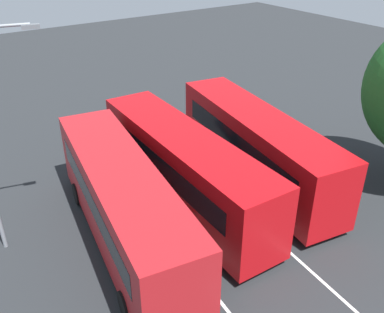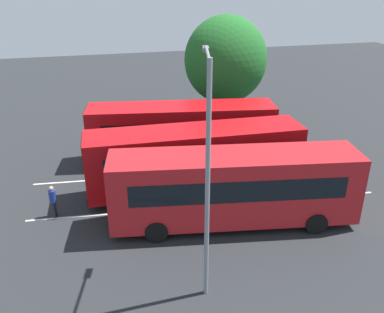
{
  "view_description": "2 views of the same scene",
  "coord_description": "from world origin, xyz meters",
  "px_view_note": "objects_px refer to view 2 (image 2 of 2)",
  "views": [
    {
      "loc": [
        -13.01,
        8.75,
        11.16
      ],
      "look_at": [
        1.39,
        -1.04,
        1.52
      ],
      "focal_mm": 39.72,
      "sensor_mm": 36.0,
      "label": 1
    },
    {
      "loc": [
        5.01,
        18.64,
        10.69
      ],
      "look_at": [
        0.29,
        -0.36,
        1.74
      ],
      "focal_mm": 38.54,
      "sensor_mm": 36.0,
      "label": 2
    }
  ],
  "objects_px": {
    "bus_far_left": "(181,131)",
    "depot_tree": "(226,60)",
    "bus_center_left": "(195,158)",
    "bus_center_right": "(233,187)",
    "pedestrian": "(53,199)",
    "street_lamp": "(207,169)"
  },
  "relations": [
    {
      "from": "bus_far_left",
      "to": "depot_tree",
      "type": "xyz_separation_m",
      "value": [
        -4.59,
        -5.76,
        2.86
      ]
    },
    {
      "from": "bus_center_left",
      "to": "depot_tree",
      "type": "relative_size",
      "value": 1.4
    },
    {
      "from": "bus_center_right",
      "to": "depot_tree",
      "type": "bearing_deg",
      "value": -97.7
    },
    {
      "from": "bus_center_left",
      "to": "bus_center_right",
      "type": "relative_size",
      "value": 0.99
    },
    {
      "from": "bus_center_left",
      "to": "depot_tree",
      "type": "xyz_separation_m",
      "value": [
        -4.77,
        -9.76,
        2.86
      ]
    },
    {
      "from": "bus_far_left",
      "to": "pedestrian",
      "type": "height_order",
      "value": "bus_far_left"
    },
    {
      "from": "bus_far_left",
      "to": "pedestrian",
      "type": "xyz_separation_m",
      "value": [
        7.2,
        4.84,
        -0.93
      ]
    },
    {
      "from": "pedestrian",
      "to": "depot_tree",
      "type": "distance_m",
      "value": 16.31
    },
    {
      "from": "bus_center_left",
      "to": "bus_center_right",
      "type": "distance_m",
      "value": 3.48
    },
    {
      "from": "bus_far_left",
      "to": "pedestrian",
      "type": "bearing_deg",
      "value": 42.78
    },
    {
      "from": "bus_far_left",
      "to": "pedestrian",
      "type": "relative_size",
      "value": 6.95
    },
    {
      "from": "bus_far_left",
      "to": "street_lamp",
      "type": "relative_size",
      "value": 1.33
    },
    {
      "from": "pedestrian",
      "to": "bus_far_left",
      "type": "bearing_deg",
      "value": 53.91
    },
    {
      "from": "bus_far_left",
      "to": "bus_center_left",
      "type": "relative_size",
      "value": 1.01
    },
    {
      "from": "bus_center_right",
      "to": "street_lamp",
      "type": "height_order",
      "value": "street_lamp"
    },
    {
      "from": "street_lamp",
      "to": "bus_center_right",
      "type": "bearing_deg",
      "value": -18.49
    },
    {
      "from": "pedestrian",
      "to": "street_lamp",
      "type": "height_order",
      "value": "street_lamp"
    },
    {
      "from": "street_lamp",
      "to": "depot_tree",
      "type": "distance_m",
      "value": 18.02
    },
    {
      "from": "bus_center_right",
      "to": "bus_center_left",
      "type": "bearing_deg",
      "value": -65.94
    },
    {
      "from": "bus_center_left",
      "to": "pedestrian",
      "type": "height_order",
      "value": "bus_center_left"
    },
    {
      "from": "bus_far_left",
      "to": "street_lamp",
      "type": "distance_m",
      "value": 11.66
    },
    {
      "from": "bus_far_left",
      "to": "bus_center_right",
      "type": "xyz_separation_m",
      "value": [
        -0.74,
        7.35,
        0.0
      ]
    }
  ]
}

